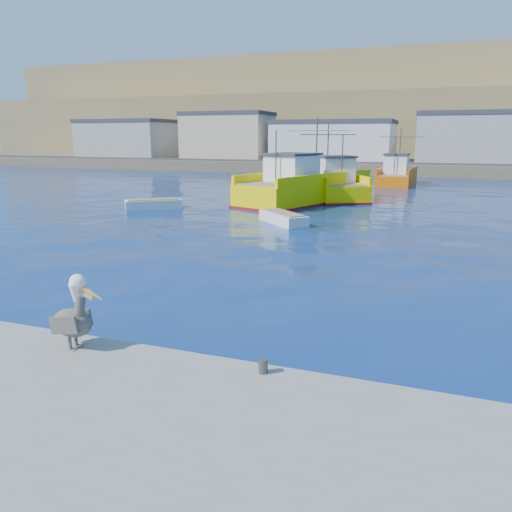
{
  "coord_description": "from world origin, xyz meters",
  "views": [
    {
      "loc": [
        6.13,
        -12.37,
        5.28
      ],
      "look_at": [
        0.17,
        3.9,
        1.11
      ],
      "focal_mm": 35.0,
      "sensor_mm": 36.0,
      "label": 1
    }
  ],
  "objects_px": {
    "trawler_yellow_a": "(304,188)",
    "trawler_yellow_b": "(331,186)",
    "boat_orange": "(397,175)",
    "pelican": "(74,317)",
    "skiff_left": "(154,205)",
    "skiff_mid": "(283,219)"
  },
  "relations": [
    {
      "from": "boat_orange",
      "to": "pelican",
      "type": "height_order",
      "value": "boat_orange"
    },
    {
      "from": "trawler_yellow_b",
      "to": "boat_orange",
      "type": "distance_m",
      "value": 14.76
    },
    {
      "from": "trawler_yellow_a",
      "to": "trawler_yellow_b",
      "type": "relative_size",
      "value": 1.24
    },
    {
      "from": "trawler_yellow_b",
      "to": "skiff_mid",
      "type": "xyz_separation_m",
      "value": [
        0.06,
        -14.46,
        -0.75
      ]
    },
    {
      "from": "trawler_yellow_b",
      "to": "pelican",
      "type": "relative_size",
      "value": 6.46
    },
    {
      "from": "skiff_left",
      "to": "pelican",
      "type": "relative_size",
      "value": 2.32
    },
    {
      "from": "boat_orange",
      "to": "skiff_left",
      "type": "relative_size",
      "value": 2.24
    },
    {
      "from": "trawler_yellow_b",
      "to": "trawler_yellow_a",
      "type": "bearing_deg",
      "value": -108.85
    },
    {
      "from": "trawler_yellow_a",
      "to": "boat_orange",
      "type": "relative_size",
      "value": 1.54
    },
    {
      "from": "skiff_left",
      "to": "skiff_mid",
      "type": "bearing_deg",
      "value": -14.64
    },
    {
      "from": "trawler_yellow_a",
      "to": "skiff_mid",
      "type": "distance_m",
      "value": 10.57
    },
    {
      "from": "trawler_yellow_a",
      "to": "pelican",
      "type": "relative_size",
      "value": 7.99
    },
    {
      "from": "trawler_yellow_b",
      "to": "boat_orange",
      "type": "xyz_separation_m",
      "value": [
        4.45,
        14.07,
        0.04
      ]
    },
    {
      "from": "trawler_yellow_a",
      "to": "skiff_mid",
      "type": "xyz_separation_m",
      "value": [
        1.43,
        -10.44,
        -0.89
      ]
    },
    {
      "from": "trawler_yellow_a",
      "to": "trawler_yellow_b",
      "type": "height_order",
      "value": "trawler_yellow_a"
    },
    {
      "from": "pelican",
      "to": "trawler_yellow_b",
      "type": "bearing_deg",
      "value": 92.28
    },
    {
      "from": "trawler_yellow_a",
      "to": "skiff_left",
      "type": "relative_size",
      "value": 3.44
    },
    {
      "from": "boat_orange",
      "to": "trawler_yellow_b",
      "type": "bearing_deg",
      "value": -107.56
    },
    {
      "from": "trawler_yellow_b",
      "to": "pelican",
      "type": "xyz_separation_m",
      "value": [
        1.4,
        -35.08,
        0.24
      ]
    },
    {
      "from": "trawler_yellow_b",
      "to": "pelican",
      "type": "height_order",
      "value": "trawler_yellow_b"
    },
    {
      "from": "skiff_mid",
      "to": "trawler_yellow_a",
      "type": "bearing_deg",
      "value": 97.82
    },
    {
      "from": "skiff_mid",
      "to": "pelican",
      "type": "height_order",
      "value": "pelican"
    }
  ]
}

